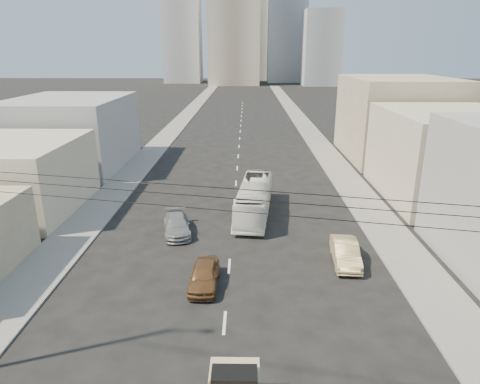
{
  "coord_description": "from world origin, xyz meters",
  "views": [
    {
      "loc": [
        1.07,
        -10.46,
        13.12
      ],
      "look_at": [
        0.62,
        18.55,
        3.5
      ],
      "focal_mm": 32.0,
      "sensor_mm": 36.0,
      "label": 1
    }
  ],
  "objects_px": {
    "sedan_brown": "(204,275)",
    "sedan_tan": "(345,253)",
    "city_bus": "(254,199)",
    "sedan_grey": "(177,225)"
  },
  "relations": [
    {
      "from": "city_bus",
      "to": "sedan_grey",
      "type": "xyz_separation_m",
      "value": [
        -5.87,
        -3.95,
        -0.73
      ]
    },
    {
      "from": "city_bus",
      "to": "sedan_brown",
      "type": "distance_m",
      "value": 11.92
    },
    {
      "from": "sedan_tan",
      "to": "city_bus",
      "type": "bearing_deg",
      "value": 128.19
    },
    {
      "from": "sedan_brown",
      "to": "sedan_tan",
      "type": "height_order",
      "value": "sedan_tan"
    },
    {
      "from": "sedan_brown",
      "to": "sedan_grey",
      "type": "xyz_separation_m",
      "value": [
        -2.78,
        7.55,
        -0.02
      ]
    },
    {
      "from": "sedan_grey",
      "to": "sedan_tan",
      "type": "bearing_deg",
      "value": -33.16
    },
    {
      "from": "sedan_tan",
      "to": "sedan_brown",
      "type": "bearing_deg",
      "value": -157.24
    },
    {
      "from": "sedan_tan",
      "to": "sedan_grey",
      "type": "height_order",
      "value": "sedan_tan"
    },
    {
      "from": "sedan_tan",
      "to": "sedan_grey",
      "type": "bearing_deg",
      "value": 162.71
    },
    {
      "from": "sedan_grey",
      "to": "city_bus",
      "type": "bearing_deg",
      "value": 22.07
    }
  ]
}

